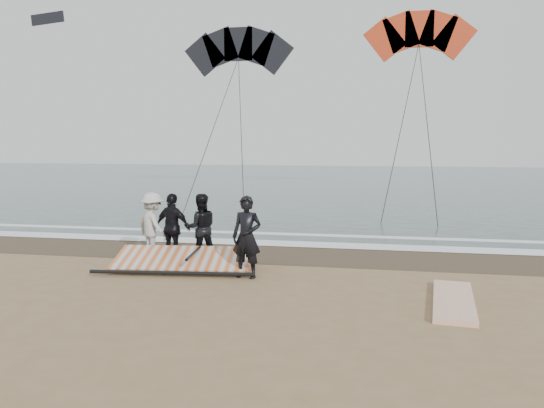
# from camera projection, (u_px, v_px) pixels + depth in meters

# --- Properties ---
(ground) EXTENTS (120.00, 120.00, 0.00)m
(ground) POSITION_uv_depth(u_px,v_px,m) (248.00, 300.00, 10.62)
(ground) COLOR #8C704C
(ground) RESTS_ON ground
(sea) EXTENTS (120.00, 54.00, 0.02)m
(sea) POSITION_uv_depth(u_px,v_px,m) (341.00, 181.00, 42.84)
(sea) COLOR #233838
(sea) RESTS_ON ground
(wet_sand) EXTENTS (120.00, 2.80, 0.01)m
(wet_sand) POSITION_uv_depth(u_px,v_px,m) (284.00, 254.00, 15.02)
(wet_sand) COLOR #4C3D2B
(wet_sand) RESTS_ON ground
(foam_near) EXTENTS (120.00, 0.90, 0.01)m
(foam_near) POSITION_uv_depth(u_px,v_px,m) (292.00, 244.00, 16.38)
(foam_near) COLOR white
(foam_near) RESTS_ON sea
(foam_far) EXTENTS (120.00, 0.45, 0.01)m
(foam_far) POSITION_uv_depth(u_px,v_px,m) (299.00, 234.00, 18.04)
(foam_far) COLOR white
(foam_far) RESTS_ON sea
(man_main) EXTENTS (0.76, 0.55, 1.93)m
(man_main) POSITION_uv_depth(u_px,v_px,m) (247.00, 237.00, 12.31)
(man_main) COLOR black
(man_main) RESTS_ON ground
(board_white) EXTENTS (1.08, 2.79, 0.11)m
(board_white) POSITION_uv_depth(u_px,v_px,m) (453.00, 301.00, 10.41)
(board_white) COLOR silver
(board_white) RESTS_ON ground
(board_cream) EXTENTS (0.63, 2.31, 0.10)m
(board_cream) POSITION_uv_depth(u_px,v_px,m) (224.00, 259.00, 14.20)
(board_cream) COLOR beige
(board_cream) RESTS_ON ground
(trio_cluster) EXTENTS (2.61, 1.26, 1.82)m
(trio_cluster) POSITION_uv_depth(u_px,v_px,m) (173.00, 227.00, 14.17)
(trio_cluster) COLOR black
(trio_cluster) RESTS_ON ground
(sail_rig) EXTENTS (3.92, 2.03, 0.49)m
(sail_rig) POSITION_uv_depth(u_px,v_px,m) (183.00, 261.00, 13.30)
(sail_rig) COLOR black
(sail_rig) RESTS_ON ground
(kite_red) EXTENTS (6.86, 5.92, 14.46)m
(kite_red) POSITION_uv_depth(u_px,v_px,m) (419.00, 39.00, 29.88)
(kite_red) COLOR red
(kite_red) RESTS_ON ground
(kite_dark) EXTENTS (7.66, 5.40, 13.40)m
(kite_dark) POSITION_uv_depth(u_px,v_px,m) (238.00, 54.00, 32.34)
(kite_dark) COLOR black
(kite_dark) RESTS_ON ground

